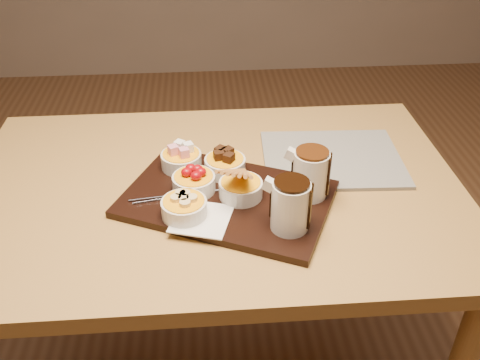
{
  "coord_description": "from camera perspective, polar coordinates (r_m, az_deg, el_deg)",
  "views": [
    {
      "loc": [
        -0.02,
        -1.06,
        1.49
      ],
      "look_at": [
        0.06,
        -0.07,
        0.81
      ],
      "focal_mm": 40.0,
      "sensor_mm": 36.0,
      "label": 1
    }
  ],
  "objects": [
    {
      "name": "napkin",
      "position": [
        1.16,
        -4.13,
        -4.14
      ],
      "size": [
        0.15,
        0.15,
        0.0
      ],
      "primitive_type": "cube",
      "rotation": [
        0.0,
        0.0,
        -0.29
      ],
      "color": "white",
      "rests_on": "serving_board"
    },
    {
      "name": "bowl_marshmallows",
      "position": [
        1.33,
        -6.27,
        2.09
      ],
      "size": [
        0.1,
        0.1,
        0.04
      ],
      "primitive_type": "cylinder",
      "color": "silver",
      "rests_on": "serving_board"
    },
    {
      "name": "bowl_bananas",
      "position": [
        1.16,
        -5.97,
        -3.03
      ],
      "size": [
        0.1,
        0.1,
        0.04
      ],
      "primitive_type": "cylinder",
      "color": "silver",
      "rests_on": "serving_board"
    },
    {
      "name": "fondue_skewers",
      "position": [
        1.23,
        -5.81,
        -1.46
      ],
      "size": [
        0.06,
        0.26,
        0.01
      ],
      "primitive_type": null,
      "rotation": [
        0.0,
        0.0,
        -1.44
      ],
      "color": "silver",
      "rests_on": "serving_board"
    },
    {
      "name": "pitcher_dark_chocolate",
      "position": [
        1.11,
        5.4,
        -2.8
      ],
      "size": [
        0.11,
        0.11,
        0.11
      ],
      "primitive_type": "cylinder",
      "rotation": [
        0.0,
        0.0,
        -0.43
      ],
      "color": "silver",
      "rests_on": "serving_board"
    },
    {
      "name": "dining_table",
      "position": [
        1.35,
        -2.61,
        -3.97
      ],
      "size": [
        1.2,
        0.8,
        0.75
      ],
      "color": "#A97F3E",
      "rests_on": "ground"
    },
    {
      "name": "bowl_strawberries",
      "position": [
        1.24,
        -4.94,
        -0.34
      ],
      "size": [
        0.1,
        0.1,
        0.04
      ],
      "primitive_type": "cylinder",
      "color": "silver",
      "rests_on": "serving_board"
    },
    {
      "name": "pitcher_milk_chocolate",
      "position": [
        1.21,
        7.53,
        0.59
      ],
      "size": [
        0.11,
        0.11,
        0.11
      ],
      "primitive_type": "cylinder",
      "rotation": [
        0.0,
        0.0,
        -0.43
      ],
      "color": "silver",
      "rests_on": "serving_board"
    },
    {
      "name": "newspaper",
      "position": [
        1.4,
        9.79,
        2.24
      ],
      "size": [
        0.36,
        0.3,
        0.01
      ],
      "primitive_type": "cube",
      "rotation": [
        0.0,
        0.0,
        -0.04
      ],
      "color": "beige",
      "rests_on": "dining_table"
    },
    {
      "name": "bowl_biscotti",
      "position": [
        1.21,
        0.08,
        -0.98
      ],
      "size": [
        0.1,
        0.1,
        0.04
      ],
      "primitive_type": "cylinder",
      "color": "silver",
      "rests_on": "serving_board"
    },
    {
      "name": "serving_board",
      "position": [
        1.23,
        -1.39,
        -2.02
      ],
      "size": [
        0.54,
        0.46,
        0.02
      ],
      "primitive_type": "cube",
      "rotation": [
        0.0,
        0.0,
        -0.43
      ],
      "color": "black",
      "rests_on": "dining_table"
    },
    {
      "name": "bowl_cake",
      "position": [
        1.3,
        -1.6,
        1.54
      ],
      "size": [
        0.1,
        0.1,
        0.04
      ],
      "primitive_type": "cylinder",
      "color": "silver",
      "rests_on": "serving_board"
    }
  ]
}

